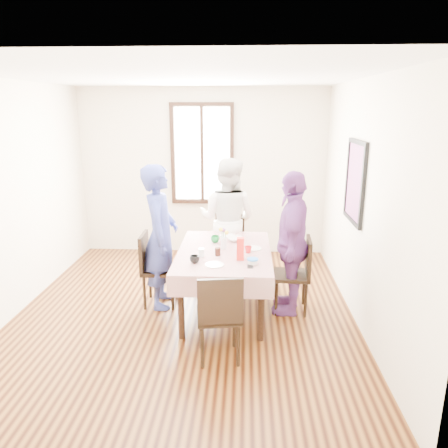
{
  "coord_description": "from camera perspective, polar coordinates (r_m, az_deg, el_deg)",
  "views": [
    {
      "loc": [
        0.71,
        -4.64,
        2.39
      ],
      "look_at": [
        0.47,
        0.01,
        1.1
      ],
      "focal_mm": 34.01,
      "sensor_mm": 36.0,
      "label": 1
    }
  ],
  "objects": [
    {
      "name": "plate_near",
      "position": [
        4.53,
        -1.25,
        -5.48
      ],
      "size": [
        0.2,
        0.2,
        0.01
      ],
      "primitive_type": "cylinder",
      "color": "white",
      "rests_on": "tablecloth"
    },
    {
      "name": "butter_lid",
      "position": [
        4.55,
        3.88,
        -4.73
      ],
      "size": [
        0.12,
        0.12,
        0.01
      ],
      "primitive_type": "cylinder",
      "color": "blue",
      "rests_on": "butter_tub"
    },
    {
      "name": "chair_right",
      "position": [
        5.16,
        9.03,
        -6.76
      ],
      "size": [
        0.45,
        0.45,
        0.91
      ],
      "primitive_type": "cube",
      "rotation": [
        0.0,
        0.0,
        1.51
      ],
      "color": "black",
      "rests_on": "ground"
    },
    {
      "name": "dining_table",
      "position": [
        5.12,
        0.03,
        -7.69
      ],
      "size": [
        0.96,
        1.47,
        0.75
      ],
      "primitive_type": "cube",
      "color": "black",
      "rests_on": "ground"
    },
    {
      "name": "tablecloth",
      "position": [
        4.98,
        0.03,
        -3.66
      ],
      "size": [
        1.08,
        1.59,
        0.01
      ],
      "primitive_type": "cube",
      "color": "#560107",
      "rests_on": "dining_table"
    },
    {
      "name": "plate_right",
      "position": [
        5.05,
        3.95,
        -3.29
      ],
      "size": [
        0.2,
        0.2,
        0.01
      ],
      "primitive_type": "cylinder",
      "color": "white",
      "rests_on": "tablecloth"
    },
    {
      "name": "back_wall",
      "position": [
        7.0,
        -2.9,
        6.93
      ],
      "size": [
        4.0,
        0.0,
        4.0
      ],
      "primitive_type": "plane",
      "rotation": [
        1.57,
        0.0,
        0.0
      ],
      "color": "beige",
      "rests_on": "ground"
    },
    {
      "name": "flower_vase",
      "position": [
        5.03,
        -0.05,
        -2.58
      ],
      "size": [
        0.07,
        0.07,
        0.14
      ],
      "primitive_type": "cylinder",
      "color": "silver",
      "rests_on": "tablecloth"
    },
    {
      "name": "chair_near",
      "position": [
        4.17,
        -0.69,
        -12.13
      ],
      "size": [
        0.47,
        0.47,
        0.91
      ],
      "primitive_type": "cube",
      "rotation": [
        0.0,
        0.0,
        0.14
      ],
      "color": "black",
      "rests_on": "ground"
    },
    {
      "name": "chair_far",
      "position": [
        6.03,
        0.52,
        -3.22
      ],
      "size": [
        0.46,
        0.46,
        0.91
      ],
      "primitive_type": "cube",
      "rotation": [
        0.0,
        0.0,
        3.03
      ],
      "color": "black",
      "rests_on": "ground"
    },
    {
      "name": "person_left",
      "position": [
        5.17,
        -8.54,
        -1.71
      ],
      "size": [
        0.46,
        0.66,
        1.75
      ],
      "primitive_type": "imported",
      "rotation": [
        0.0,
        0.0,
        1.63
      ],
      "color": "navy",
      "rests_on": "ground"
    },
    {
      "name": "drinking_glass",
      "position": [
        4.78,
        -3.07,
        -3.87
      ],
      "size": [
        0.07,
        0.07,
        0.09
      ],
      "primitive_type": "cylinder",
      "color": "silver",
      "rests_on": "tablecloth"
    },
    {
      "name": "art_poster",
      "position": [
        5.17,
        17.24,
        5.44
      ],
      "size": [
        0.04,
        0.76,
        0.96
      ],
      "primitive_type": "cube",
      "color": "red",
      "rests_on": "right_wall"
    },
    {
      "name": "person_right",
      "position": [
        5.02,
        8.98,
        -2.56
      ],
      "size": [
        0.56,
        1.05,
        1.7
      ],
      "primitive_type": "imported",
      "rotation": [
        0.0,
        0.0,
        -1.72
      ],
      "color": "#6C367D",
      "rests_on": "ground"
    },
    {
      "name": "juice_carton",
      "position": [
        4.66,
        2.21,
        -3.35
      ],
      "size": [
        0.08,
        0.08,
        0.25
      ],
      "primitive_type": "cube",
      "color": "red",
      "rests_on": "tablecloth"
    },
    {
      "name": "person_far",
      "position": [
        5.9,
        0.52,
        0.52
      ],
      "size": [
        1.01,
        0.89,
        1.73
      ],
      "primitive_type": "imported",
      "rotation": [
        0.0,
        0.0,
        2.82
      ],
      "color": "white",
      "rests_on": "ground"
    },
    {
      "name": "smartphone",
      "position": [
        4.51,
        3.54,
        -5.66
      ],
      "size": [
        0.06,
        0.12,
        0.01
      ],
      "primitive_type": "cube",
      "color": "black",
      "rests_on": "tablecloth"
    },
    {
      "name": "jam_jar",
      "position": [
        4.8,
        -0.85,
        -3.75
      ],
      "size": [
        0.06,
        0.06,
        0.09
      ],
      "primitive_type": "cylinder",
      "color": "black",
      "rests_on": "tablecloth"
    },
    {
      "name": "serving_bowl",
      "position": [
        5.32,
        1.52,
        -2.08
      ],
      "size": [
        0.23,
        0.23,
        0.05
      ],
      "primitive_type": "imported",
      "rotation": [
        0.0,
        0.0,
        0.24
      ],
      "color": "white",
      "rests_on": "tablecloth"
    },
    {
      "name": "chair_left",
      "position": [
        5.31,
        -8.59,
        -6.05
      ],
      "size": [
        0.43,
        0.43,
        0.91
      ],
      "primitive_type": "cube",
      "rotation": [
        0.0,
        0.0,
        -1.55
      ],
      "color": "black",
      "rests_on": "ground"
    },
    {
      "name": "window_pane",
      "position": [
        6.96,
        -2.94,
        9.37
      ],
      "size": [
        0.9,
        0.02,
        1.5
      ],
      "primitive_type": "cube",
      "color": "white",
      "rests_on": "back_wall"
    },
    {
      "name": "ground",
      "position": [
        5.27,
        -5.2,
        -11.56
      ],
      "size": [
        4.5,
        4.5,
        0.0
      ],
      "primitive_type": "plane",
      "color": "black",
      "rests_on": "ground"
    },
    {
      "name": "mug_black",
      "position": [
        4.59,
        -3.97,
        -4.77
      ],
      "size": [
        0.12,
        0.12,
        0.08
      ],
      "primitive_type": "imported",
      "rotation": [
        0.0,
        0.0,
        0.16
      ],
      "color": "black",
      "rests_on": "tablecloth"
    },
    {
      "name": "right_wall",
      "position": [
        4.93,
        18.1,
        2.53
      ],
      "size": [
        0.0,
        4.5,
        4.5
      ],
      "primitive_type": "plane",
      "rotation": [
        1.57,
        0.0,
        -1.57
      ],
      "color": "beige",
      "rests_on": "ground"
    },
    {
      "name": "plate_far",
      "position": [
        5.53,
        0.39,
        -1.56
      ],
      "size": [
        0.2,
        0.2,
        0.01
      ],
      "primitive_type": "cylinder",
      "color": "white",
      "rests_on": "tablecloth"
    },
    {
      "name": "mug_green",
      "position": [
        5.27,
        -1.2,
        -2.04
      ],
      "size": [
        0.13,
        0.13,
        0.08
      ],
      "primitive_type": "imported",
      "rotation": [
        0.0,
        0.0,
        -0.29
      ],
      "color": "#0C7226",
      "rests_on": "tablecloth"
    },
    {
      "name": "butter_tub",
      "position": [
        4.56,
        3.87,
        -5.11
      ],
      "size": [
        0.1,
        0.1,
        0.05
      ],
      "primitive_type": "cylinder",
      "color": "white",
      "rests_on": "tablecloth"
    },
    {
      "name": "flower_bunch",
      "position": [
        4.99,
        -0.05,
        -1.27
      ],
      "size": [
        0.09,
        0.09,
        0.1
      ],
      "primitive_type": null,
      "color": "yellow",
      "rests_on": "flower_vase"
    },
    {
      "name": "window_frame",
      "position": [
        6.95,
        -2.95,
        9.36
      ],
      "size": [
        1.02,
        0.06,
        1.62
      ],
      "primitive_type": "cube",
      "color": "black",
      "rests_on": "back_wall"
    },
    {
      "name": "mug_flag",
      "position": [
        4.9,
        3.27,
        -3.45
      ],
      "size": [
        0.11,
        0.11,
        0.08
      ],
      "primitive_type": "imported",
      "rotation": [
        0.0,
        0.0,
        0.48
      ],
      "color": "red",
      "rests_on": "tablecloth"
    }
  ]
}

